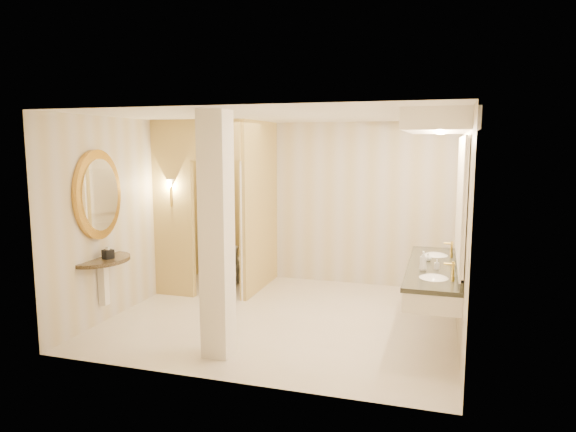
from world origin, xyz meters
name	(u,v)px	position (x,y,z in m)	size (l,w,h in m)	color
floor	(284,317)	(0.00, 0.00, 0.00)	(4.50, 4.50, 0.00)	silver
ceiling	(284,116)	(0.00, 0.00, 2.70)	(4.50, 4.50, 0.00)	white
wall_back	(319,203)	(0.00, 2.00, 1.35)	(4.50, 0.02, 2.70)	beige
wall_front	(222,248)	(0.00, -2.00, 1.35)	(4.50, 0.02, 2.70)	beige
wall_left	(136,213)	(-2.25, 0.00, 1.35)	(0.02, 4.00, 2.70)	beige
wall_right	(462,227)	(2.25, 0.00, 1.35)	(0.02, 4.00, 2.70)	beige
toilet_closet	(234,205)	(-1.12, 0.97, 1.39)	(1.50, 1.55, 2.70)	tan
wall_sconce	(170,185)	(-1.93, 0.43, 1.73)	(0.14, 0.14, 0.42)	gold
vanity	(440,204)	(1.98, -0.07, 1.63)	(0.75, 2.45, 2.09)	white
console_shelf	(99,223)	(-2.21, -0.91, 1.33)	(0.88, 0.88, 1.89)	black
pillar	(217,236)	(-0.33, -1.41, 1.35)	(0.30, 0.30, 2.70)	white
tissue_box	(108,254)	(-2.10, -0.91, 0.93)	(0.12, 0.12, 0.12)	black
toilet	(233,263)	(-1.34, 1.37, 0.36)	(0.40, 0.70, 0.71)	white
soap_bottle_a	(437,264)	(1.98, -0.27, 0.93)	(0.05, 0.05, 0.12)	beige
soap_bottle_b	(428,257)	(1.86, 0.13, 0.93)	(0.08, 0.08, 0.10)	silver
soap_bottle_c	(423,261)	(1.82, -0.38, 0.99)	(0.09, 0.09, 0.23)	#C6B28C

